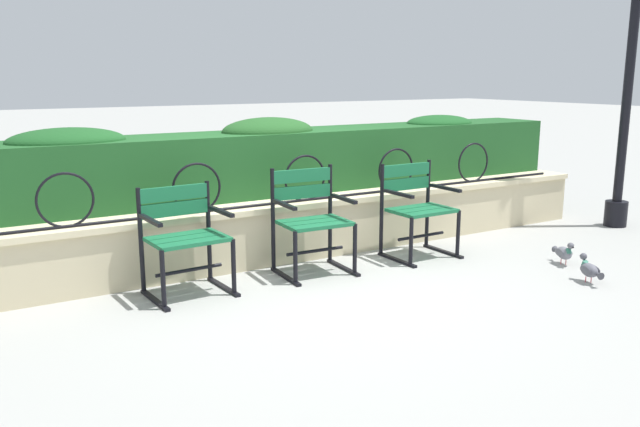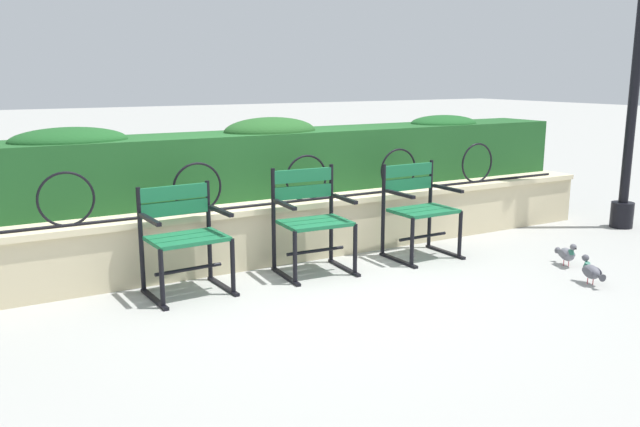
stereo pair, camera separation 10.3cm
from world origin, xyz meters
TOP-DOWN VIEW (x-y plane):
  - ground_plane at (0.00, 0.00)m, footprint 60.00×60.00m
  - stone_wall at (0.00, 0.75)m, footprint 7.19×0.41m
  - iron_arch_fence at (-0.26, 0.68)m, footprint 6.65×0.02m
  - hedge_row at (-0.00, 1.27)m, footprint 7.04×0.68m
  - park_chair_left at (-1.07, 0.32)m, footprint 0.63×0.55m
  - park_chair_centre at (0.04, 0.30)m, footprint 0.62×0.55m
  - park_chair_right at (1.13, 0.25)m, footprint 0.60×0.53m
  - pigeon_near_chairs at (2.07, -0.67)m, footprint 0.16×0.28m
  - pigeon_far_side at (1.81, -1.13)m, footprint 0.16×0.28m
  - lamppost at (3.80, 0.04)m, footprint 0.28×0.28m

SIDE VIEW (x-z plane):
  - ground_plane at x=0.00m, z-range 0.00..0.00m
  - pigeon_near_chairs at x=2.07m, z-range 0.00..0.22m
  - pigeon_far_side at x=1.81m, z-range 0.00..0.22m
  - stone_wall at x=0.00m, z-range 0.00..0.54m
  - park_chair_left at x=-1.07m, z-range 0.04..0.87m
  - park_chair_right at x=1.13m, z-range 0.03..0.89m
  - park_chair_centre at x=0.04m, z-range 0.03..0.91m
  - iron_arch_fence at x=-0.26m, z-range 0.50..0.92m
  - hedge_row at x=0.00m, z-range 0.50..1.22m
  - lamppost at x=3.80m, z-range 0.07..3.96m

